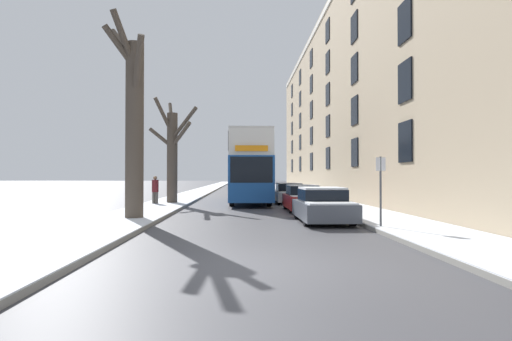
{
  "coord_description": "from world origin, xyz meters",
  "views": [
    {
      "loc": [
        -0.53,
        -8.01,
        1.8
      ],
      "look_at": [
        0.27,
        13.86,
        2.12
      ],
      "focal_mm": 28.0,
      "sensor_mm": 36.0,
      "label": 1
    }
  ],
  "objects_px": {
    "parked_car_2": "(289,194)",
    "pedestrian_left_sidewalk": "(155,190)",
    "parked_car_0": "(323,206)",
    "double_decker_bus": "(249,165)",
    "bare_tree_left_0": "(133,120)",
    "bare_tree_left_1": "(172,152)",
    "street_sign_post": "(381,188)",
    "parked_car_1": "(303,199)"
  },
  "relations": [
    {
      "from": "pedestrian_left_sidewalk",
      "to": "street_sign_post",
      "type": "relative_size",
      "value": 0.75
    },
    {
      "from": "parked_car_2",
      "to": "pedestrian_left_sidewalk",
      "type": "relative_size",
      "value": 2.27
    },
    {
      "from": "parked_car_0",
      "to": "double_decker_bus",
      "type": "bearing_deg",
      "value": 102.6
    },
    {
      "from": "bare_tree_left_0",
      "to": "pedestrian_left_sidewalk",
      "type": "bearing_deg",
      "value": 96.16
    },
    {
      "from": "parked_car_2",
      "to": "street_sign_post",
      "type": "relative_size",
      "value": 1.69
    },
    {
      "from": "pedestrian_left_sidewalk",
      "to": "bare_tree_left_0",
      "type": "bearing_deg",
      "value": 106.62
    },
    {
      "from": "bare_tree_left_1",
      "to": "parked_car_1",
      "type": "relative_size",
      "value": 1.71
    },
    {
      "from": "bare_tree_left_0",
      "to": "bare_tree_left_1",
      "type": "relative_size",
      "value": 1.22
    },
    {
      "from": "pedestrian_left_sidewalk",
      "to": "street_sign_post",
      "type": "xyz_separation_m",
      "value": [
        9.81,
        -11.42,
        0.41
      ]
    },
    {
      "from": "parked_car_0",
      "to": "parked_car_1",
      "type": "relative_size",
      "value": 1.01
    },
    {
      "from": "pedestrian_left_sidewalk",
      "to": "street_sign_post",
      "type": "distance_m",
      "value": 15.06
    },
    {
      "from": "parked_car_1",
      "to": "street_sign_post",
      "type": "bearing_deg",
      "value": -79.72
    },
    {
      "from": "double_decker_bus",
      "to": "parked_car_0",
      "type": "relative_size",
      "value": 2.68
    },
    {
      "from": "parked_car_0",
      "to": "pedestrian_left_sidewalk",
      "type": "xyz_separation_m",
      "value": [
        -8.42,
        8.83,
        0.36
      ]
    },
    {
      "from": "double_decker_bus",
      "to": "street_sign_post",
      "type": "xyz_separation_m",
      "value": [
        4.03,
        -14.37,
        -1.18
      ]
    },
    {
      "from": "parked_car_2",
      "to": "parked_car_0",
      "type": "bearing_deg",
      "value": -90.0
    },
    {
      "from": "bare_tree_left_1",
      "to": "bare_tree_left_0",
      "type": "bearing_deg",
      "value": -89.74
    },
    {
      "from": "bare_tree_left_1",
      "to": "parked_car_2",
      "type": "bearing_deg",
      "value": 9.56
    },
    {
      "from": "bare_tree_left_0",
      "to": "parked_car_1",
      "type": "relative_size",
      "value": 2.09
    },
    {
      "from": "bare_tree_left_0",
      "to": "bare_tree_left_1",
      "type": "distance_m",
      "value": 9.3
    },
    {
      "from": "street_sign_post",
      "to": "double_decker_bus",
      "type": "bearing_deg",
      "value": 105.67
    },
    {
      "from": "bare_tree_left_1",
      "to": "parked_car_2",
      "type": "xyz_separation_m",
      "value": [
        7.56,
        1.27,
        -2.74
      ]
    },
    {
      "from": "bare_tree_left_0",
      "to": "bare_tree_left_1",
      "type": "height_order",
      "value": "bare_tree_left_0"
    },
    {
      "from": "bare_tree_left_1",
      "to": "pedestrian_left_sidewalk",
      "type": "distance_m",
      "value": 2.71
    },
    {
      "from": "parked_car_0",
      "to": "pedestrian_left_sidewalk",
      "type": "height_order",
      "value": "pedestrian_left_sidewalk"
    },
    {
      "from": "bare_tree_left_0",
      "to": "parked_car_2",
      "type": "relative_size",
      "value": 2.03
    },
    {
      "from": "parked_car_2",
      "to": "pedestrian_left_sidewalk",
      "type": "height_order",
      "value": "pedestrian_left_sidewalk"
    },
    {
      "from": "pedestrian_left_sidewalk",
      "to": "street_sign_post",
      "type": "bearing_deg",
      "value": 141.14
    },
    {
      "from": "parked_car_0",
      "to": "parked_car_1",
      "type": "distance_m",
      "value": 5.12
    },
    {
      "from": "bare_tree_left_0",
      "to": "pedestrian_left_sidewalk",
      "type": "height_order",
      "value": "bare_tree_left_0"
    },
    {
      "from": "bare_tree_left_1",
      "to": "pedestrian_left_sidewalk",
      "type": "height_order",
      "value": "bare_tree_left_1"
    },
    {
      "from": "double_decker_bus",
      "to": "parked_car_2",
      "type": "distance_m",
      "value": 3.35
    },
    {
      "from": "street_sign_post",
      "to": "pedestrian_left_sidewalk",
      "type": "bearing_deg",
      "value": 130.68
    },
    {
      "from": "parked_car_2",
      "to": "street_sign_post",
      "type": "distance_m",
      "value": 13.78
    },
    {
      "from": "parked_car_1",
      "to": "pedestrian_left_sidewalk",
      "type": "relative_size",
      "value": 2.21
    },
    {
      "from": "bare_tree_left_0",
      "to": "street_sign_post",
      "type": "relative_size",
      "value": 3.45
    },
    {
      "from": "bare_tree_left_1",
      "to": "street_sign_post",
      "type": "distance_m",
      "value": 15.44
    },
    {
      "from": "double_decker_bus",
      "to": "parked_car_1",
      "type": "height_order",
      "value": "double_decker_bus"
    },
    {
      "from": "bare_tree_left_1",
      "to": "double_decker_bus",
      "type": "distance_m",
      "value": 5.36
    },
    {
      "from": "parked_car_1",
      "to": "street_sign_post",
      "type": "height_order",
      "value": "street_sign_post"
    },
    {
      "from": "parked_car_0",
      "to": "pedestrian_left_sidewalk",
      "type": "bearing_deg",
      "value": 133.62
    },
    {
      "from": "double_decker_bus",
      "to": "pedestrian_left_sidewalk",
      "type": "bearing_deg",
      "value": -152.94
    }
  ]
}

